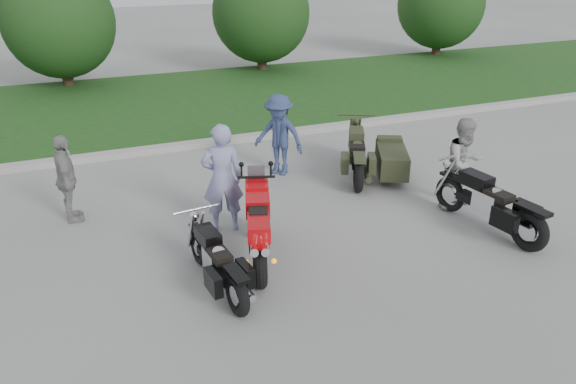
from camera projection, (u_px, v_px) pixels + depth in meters
name	position (u px, v px, depth m)	size (l,w,h in m)	color
ground	(316.00, 262.00, 8.79)	(80.00, 80.00, 0.00)	#A1A19C
curb	(213.00, 142.00, 13.82)	(60.00, 0.30, 0.15)	#A6A39C
grass_strip	(178.00, 102.00, 17.33)	(60.00, 8.00, 0.14)	#336221
tree_mid_left	(59.00, 22.00, 18.26)	(3.60, 3.60, 4.00)	#3F2B1C
tree_mid_right	(261.00, 13.00, 20.69)	(3.60, 3.60, 4.00)	#3F2B1C
tree_far_right	(441.00, 5.00, 23.46)	(3.60, 3.60, 4.00)	#3F2B1C
sportbike_red	(258.00, 225.00, 8.58)	(0.89, 2.16, 1.06)	black
cruiser_left	(219.00, 265.00, 7.92)	(0.47, 2.09, 0.80)	black
cruiser_right	(493.00, 206.00, 9.54)	(0.61, 2.40, 0.93)	black
cruiser_sidecar	(377.00, 159.00, 11.76)	(1.77, 2.25, 0.93)	black
person_stripe	(222.00, 178.00, 9.42)	(0.70, 0.46, 1.91)	#8D93C0
person_grey	(464.00, 164.00, 10.29)	(0.84, 0.65, 1.72)	#9B9995
person_denim	(279.00, 135.00, 11.80)	(1.12, 0.65, 1.74)	navy
person_back	(67.00, 179.00, 9.79)	(0.94, 0.39, 1.60)	gray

